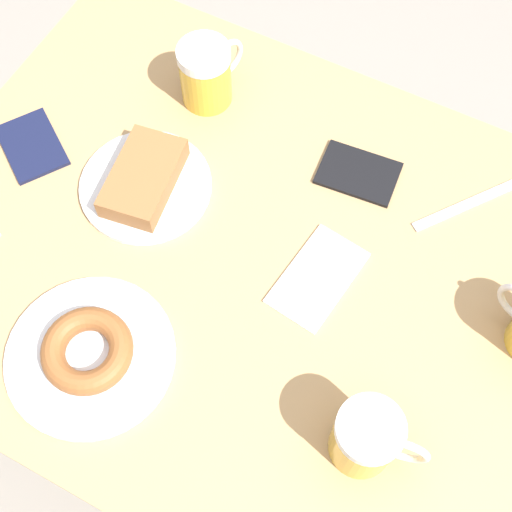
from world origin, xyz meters
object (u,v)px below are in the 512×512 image
object	(u,v)px
beer_mug_left	(367,438)
knife	(476,201)
beer_mug_right	(207,74)
napkin_folded	(317,278)
plate_with_donut	(89,353)
plate_with_cake	(145,181)
passport_far_edge	(32,146)
passport_near_edge	(358,173)

from	to	relation	value
beer_mug_left	knife	bearing A→B (deg)	179.36
beer_mug_right	napkin_folded	bearing A→B (deg)	54.20
plate_with_donut	beer_mug_left	size ratio (longest dim) A/B	1.90
plate_with_cake	knife	xyz separation A→B (m)	(-0.22, 0.48, -0.02)
beer_mug_left	passport_far_edge	world-z (taller)	beer_mug_left
plate_with_cake	plate_with_donut	size ratio (longest dim) A/B	0.87
plate_with_cake	napkin_folded	bearing A→B (deg)	86.70
knife	plate_with_cake	bearing A→B (deg)	-65.28
plate_with_cake	beer_mug_left	world-z (taller)	beer_mug_left
passport_near_edge	passport_far_edge	xyz separation A→B (m)	(0.20, -0.50, 0.00)
plate_with_cake	knife	distance (m)	0.53
knife	beer_mug_right	bearing A→B (deg)	-88.65
beer_mug_left	napkin_folded	distance (m)	0.26
napkin_folded	passport_far_edge	distance (m)	0.52
beer_mug_right	plate_with_donut	bearing A→B (deg)	9.39
beer_mug_left	napkin_folded	world-z (taller)	beer_mug_left
plate_with_cake	napkin_folded	size ratio (longest dim) A/B	1.25
napkin_folded	plate_with_cake	bearing A→B (deg)	-93.30
beer_mug_left	napkin_folded	bearing A→B (deg)	-141.26
knife	napkin_folded	bearing A→B (deg)	-34.74
passport_far_edge	knife	bearing A→B (deg)	109.22
napkin_folded	passport_near_edge	bearing A→B (deg)	-173.95
beer_mug_right	passport_near_edge	size ratio (longest dim) A/B	0.94
passport_near_edge	passport_far_edge	bearing A→B (deg)	-68.22
beer_mug_right	passport_far_edge	size ratio (longest dim) A/B	0.82
beer_mug_right	plate_with_cake	bearing A→B (deg)	0.45
passport_near_edge	passport_far_edge	size ratio (longest dim) A/B	0.87
passport_near_edge	plate_with_cake	bearing A→B (deg)	-58.23
beer_mug_right	passport_near_edge	xyz separation A→B (m)	(0.03, 0.29, -0.05)
plate_with_donut	beer_mug_left	distance (m)	0.40
beer_mug_left	plate_with_cake	bearing A→B (deg)	-114.72
beer_mug_right	beer_mug_left	bearing A→B (deg)	48.06
passport_far_edge	plate_with_cake	bearing A→B (deg)	95.30
plate_with_cake	passport_near_edge	xyz separation A→B (m)	(-0.18, 0.29, -0.02)
knife	passport_near_edge	size ratio (longest dim) A/B	1.43
beer_mug_right	napkin_folded	world-z (taller)	beer_mug_right
knife	passport_far_edge	bearing A→B (deg)	-70.78
napkin_folded	passport_far_edge	size ratio (longest dim) A/B	1.10
beer_mug_left	passport_far_edge	distance (m)	0.71
plate_with_donut	knife	xyz separation A→B (m)	(-0.50, 0.40, -0.01)
plate_with_cake	beer_mug_left	distance (m)	0.52
knife	passport_far_edge	world-z (taller)	passport_far_edge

